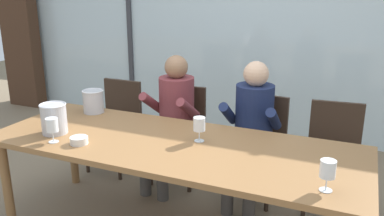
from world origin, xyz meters
The scene contains 18 objects.
ground centered at (0.00, 1.00, 0.00)m, with size 14.00×14.00×0.00m, color #847056.
window_glass_panel centered at (0.00, 2.35, 1.30)m, with size 7.82×0.03×2.60m, color silver.
window_mullion_left centered at (-1.76, 2.33, 1.30)m, with size 0.06×0.06×2.60m, color #38383D.
hillside_vineyard centered at (0.00, 6.83, 0.96)m, with size 13.82×2.40×1.92m, color #568942.
curtain_heavy_drape centered at (-3.56, 2.17, 1.30)m, with size 0.56×0.20×2.60m, color #472D1E.
dining_table centered at (0.00, 0.00, 0.67)m, with size 2.62×0.96×0.74m.
chair_near_curtain centered at (-1.04, 0.88, 0.51)m, with size 0.45×0.45×0.88m.
chair_left_of_center centered at (-0.36, 0.91, 0.51)m, with size 0.47×0.47×0.88m.
chair_center centered at (0.40, 0.90, 0.51)m, with size 0.48×0.48×0.88m.
chair_right_of_center centered at (1.02, 0.91, 0.51)m, with size 0.48×0.48×0.88m.
person_maroon_top centered at (-0.37, 0.75, 0.68)m, with size 0.49×0.63×1.19m.
person_navy_polo centered at (0.36, 0.75, 0.68)m, with size 0.46×0.61×1.19m.
ice_bucket_primary centered at (-0.87, -0.18, 0.85)m, with size 0.19×0.19×0.22m.
ice_bucket_secondary centered at (-0.92, 0.35, 0.84)m, with size 0.18×0.18×0.20m.
tasting_bowl centered at (-0.57, -0.28, 0.76)m, with size 0.12×0.12×0.05m, color silver.
wine_glass_by_left_taster centered at (-0.76, -0.33, 0.86)m, with size 0.08×0.08×0.17m.
wine_glass_near_bucket centered at (1.05, -0.29, 0.86)m, with size 0.08×0.08×0.17m.
wine_glass_center_pour centered at (0.17, 0.10, 0.86)m, with size 0.08×0.08×0.17m.
Camera 1 is at (1.17, -2.33, 1.79)m, focal length 37.64 mm.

